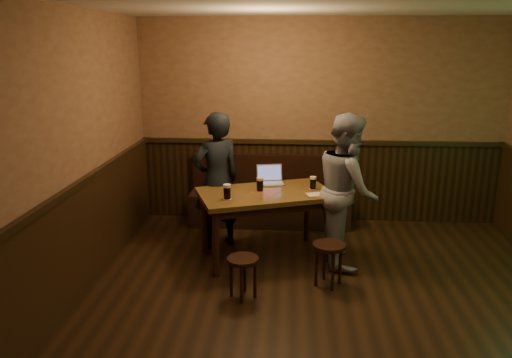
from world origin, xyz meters
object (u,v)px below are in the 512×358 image
at_px(pub_table, 266,201).
at_px(pint_mid, 260,184).
at_px(bench, 270,202).
at_px(stool_left, 243,266).
at_px(person_suit, 216,181).
at_px(pint_left, 227,192).
at_px(stool_right, 329,252).
at_px(pint_right, 313,183).
at_px(laptop, 270,179).
at_px(person_grey, 347,190).

relative_size(pub_table, pint_mid, 10.42).
height_order(bench, stool_left, bench).
relative_size(pub_table, person_suit, 1.01).
bearing_deg(bench, pint_left, -105.69).
xyz_separation_m(bench, pint_mid, (-0.07, -1.12, 0.57)).
distance_m(stool_right, pint_right, 0.99).
height_order(stool_right, person_suit, person_suit).
xyz_separation_m(stool_left, pint_mid, (0.10, 1.02, 0.55)).
height_order(laptop, person_grey, person_grey).
relative_size(bench, person_grey, 1.27).
height_order(pint_mid, laptop, laptop).
bearing_deg(stool_left, person_grey, 41.12).
bearing_deg(pint_mid, bench, 86.59).
height_order(stool_right, pint_right, pint_right).
height_order(pub_table, pint_mid, pint_mid).
xyz_separation_m(pint_left, pint_mid, (0.34, 0.33, -0.00)).
bearing_deg(pint_right, bench, 118.93).
bearing_deg(pub_table, person_grey, -23.08).
bearing_deg(person_suit, bench, -159.90).
xyz_separation_m(bench, person_suit, (-0.61, -0.85, 0.53)).
bearing_deg(laptop, person_suit, 173.55).
distance_m(pint_mid, pint_right, 0.63).
xyz_separation_m(pint_mid, pint_right, (0.61, 0.13, -0.01)).
height_order(stool_right, person_grey, person_grey).
bearing_deg(bench, person_grey, -52.33).
distance_m(stool_right, person_grey, 0.83).
height_order(pint_left, person_suit, person_suit).
xyz_separation_m(bench, pub_table, (-0.00, -1.15, 0.39)).
xyz_separation_m(pint_left, laptop, (0.44, 0.67, -0.03)).
relative_size(stool_left, pint_mid, 2.59).
bearing_deg(person_suit, laptop, 152.03).
bearing_deg(stool_left, laptop, 81.44).
bearing_deg(laptop, pub_table, -107.88).
bearing_deg(stool_left, pint_mid, 84.27).
xyz_separation_m(stool_left, laptop, (0.21, 1.36, 0.52)).
bearing_deg(pub_table, stool_right, -64.33).
bearing_deg(pint_mid, stool_left, -95.73).
bearing_deg(stool_right, person_grey, 70.08).
height_order(laptop, person_suit, person_suit).
distance_m(bench, person_grey, 1.60).
relative_size(pint_mid, person_suit, 0.10).
bearing_deg(person_suit, pint_right, 139.17).
height_order(bench, person_grey, person_grey).
bearing_deg(person_grey, pint_mid, 81.92).
distance_m(stool_left, pint_mid, 1.16).
relative_size(pint_left, pint_right, 1.11).
bearing_deg(laptop, bench, 80.27).
bearing_deg(pub_table, pint_mid, 135.90).
bearing_deg(pub_table, pint_right, -3.92).
bearing_deg(pint_right, pub_table, -163.44).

